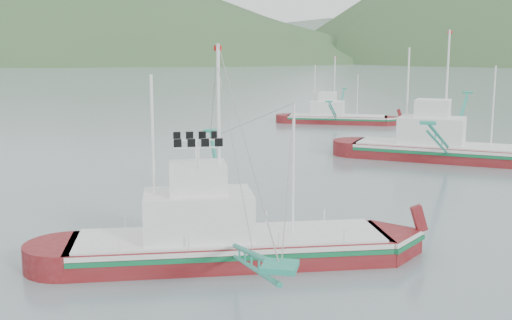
# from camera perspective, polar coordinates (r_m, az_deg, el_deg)

# --- Properties ---
(ground) EXTENTS (1200.00, 1200.00, 0.00)m
(ground) POSITION_cam_1_polar(r_m,az_deg,el_deg) (31.46, -2.13, -7.64)
(ground) COLOR slate
(ground) RESTS_ON ground
(main_boat) EXTENTS (14.70, 25.00, 10.44)m
(main_boat) POSITION_cam_1_polar(r_m,az_deg,el_deg) (28.72, -2.57, -5.09)
(main_boat) COLOR maroon
(main_boat) RESTS_ON ground
(bg_boat_far) EXTENTS (12.34, 22.28, 9.01)m
(bg_boat_far) POSITION_cam_1_polar(r_m,az_deg,el_deg) (81.16, 7.10, 4.12)
(bg_boat_far) COLOR maroon
(bg_boat_far) RESTS_ON ground
(bg_boat_right) EXTENTS (16.59, 28.75, 11.77)m
(bg_boat_right) POSITION_cam_1_polar(r_m,az_deg,el_deg) (56.52, 16.75, 2.01)
(bg_boat_right) COLOR maroon
(bg_boat_right) RESTS_ON ground
(headland_left) EXTENTS (448.00, 308.00, 210.00)m
(headland_left) POSITION_cam_1_polar(r_m,az_deg,el_deg) (431.82, -14.69, 8.49)
(headland_left) COLOR #32522A
(headland_left) RESTS_ON ground
(ridge_distant) EXTENTS (960.00, 400.00, 240.00)m
(ridge_distant) POSITION_cam_1_polar(r_m,az_deg,el_deg) (589.69, 13.54, 8.88)
(ridge_distant) COLOR slate
(ridge_distant) RESTS_ON ground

